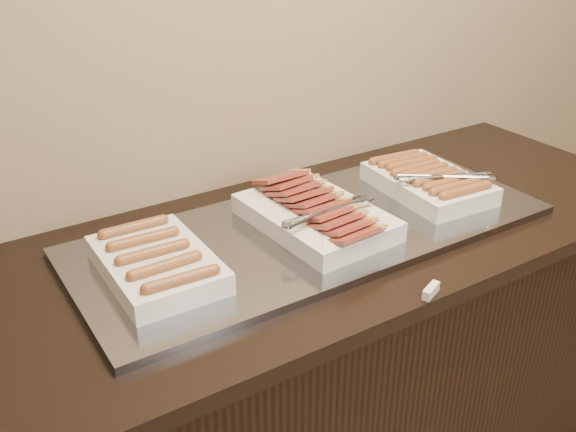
# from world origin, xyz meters

# --- Properties ---
(counter) EXTENTS (2.06, 0.76, 0.90)m
(counter) POSITION_xyz_m (0.00, 2.13, 0.45)
(counter) COLOR black
(counter) RESTS_ON ground
(warming_tray) EXTENTS (1.20, 0.50, 0.02)m
(warming_tray) POSITION_xyz_m (0.01, 2.13, 0.91)
(warming_tray) COLOR gray
(warming_tray) RESTS_ON counter
(dish_left) EXTENTS (0.22, 0.32, 0.07)m
(dish_left) POSITION_xyz_m (-0.41, 2.13, 0.95)
(dish_left) COLOR silver
(dish_left) RESTS_ON warming_tray
(dish_center) EXTENTS (0.28, 0.40, 0.10)m
(dish_center) POSITION_xyz_m (0.01, 2.13, 0.95)
(dish_center) COLOR silver
(dish_center) RESTS_ON warming_tray
(dish_right) EXTENTS (0.26, 0.35, 0.08)m
(dish_right) POSITION_xyz_m (0.38, 2.13, 0.95)
(dish_right) COLOR silver
(dish_right) RESTS_ON warming_tray
(label_holder) EXTENTS (0.06, 0.04, 0.02)m
(label_holder) POSITION_xyz_m (0.06, 1.77, 0.91)
(label_holder) COLOR silver
(label_holder) RESTS_ON counter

